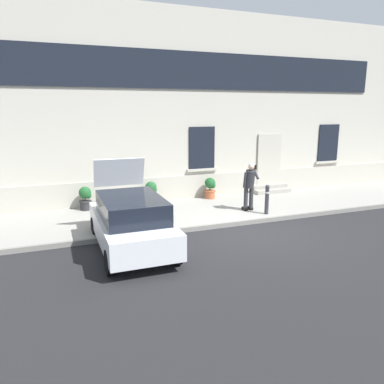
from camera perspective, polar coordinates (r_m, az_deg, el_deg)
The scene contains 12 objects.
ground_plane at distance 11.57m, azimuth 9.58°, elevation -6.39°, with size 80.00×80.00×0.00m, color #232326.
sidewalk at distance 13.92m, azimuth 3.76°, elevation -2.65°, with size 24.00×3.60×0.15m, color #99968E.
curb_edge at distance 12.33m, azimuth 7.38°, elevation -4.76°, with size 24.00×0.12×0.15m, color gray.
building_facade at distance 15.73m, azimuth 0.10°, elevation 12.59°, with size 24.00×1.52×7.50m.
entrance_stoop at distance 16.76m, azimuth 11.98°, elevation 0.46°, with size 1.70×0.64×0.32m.
hatchback_car_white at distance 10.09m, azimuth -9.39°, elevation -4.47°, with size 1.80×4.07×2.34m.
bollard_near_person at distance 13.12m, azimuth 11.46°, elevation -0.95°, with size 0.15×0.15×1.04m.
bollard_far_left at distance 11.51m, azimuth -5.95°, elevation -2.67°, with size 0.15×0.15×1.04m.
person_on_phone at distance 13.35m, azimuth 8.86°, elevation 1.30°, with size 0.51×0.50×1.74m.
planter_charcoal at distance 13.96m, azimuth -16.06°, elevation -0.84°, with size 0.44×0.44×0.86m.
planter_olive at distance 14.42m, azimuth -6.29°, elevation 0.01°, with size 0.44×0.44×0.86m.
planter_terracotta at distance 15.17m, azimuth 2.82°, elevation 0.70°, with size 0.44×0.44×0.86m.
Camera 1 is at (-5.65, -9.39, 3.73)m, focal length 34.66 mm.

